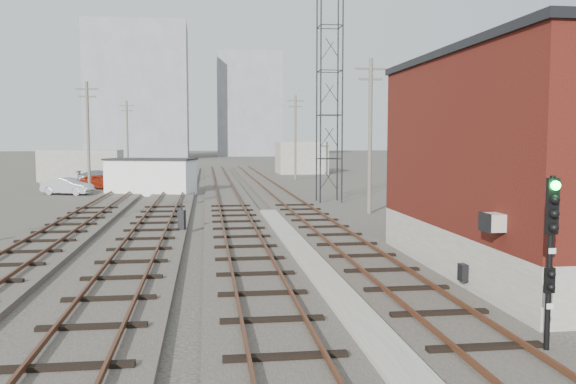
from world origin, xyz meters
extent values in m
plane|color=#282621|center=(0.00, 60.00, 0.00)|extent=(320.00, 320.00, 0.00)
cube|color=#332D28|center=(2.50, 39.00, 0.10)|extent=(3.20, 90.00, 0.20)
cube|color=#4C2816|center=(1.78, 39.00, 0.33)|extent=(0.07, 90.00, 0.12)
cube|color=#4C2816|center=(3.22, 39.00, 0.33)|extent=(0.07, 90.00, 0.12)
cube|color=#332D28|center=(-1.50, 39.00, 0.10)|extent=(3.20, 90.00, 0.20)
cube|color=#4C2816|center=(-2.22, 39.00, 0.33)|extent=(0.07, 90.00, 0.12)
cube|color=#4C2816|center=(-0.78, 39.00, 0.33)|extent=(0.07, 90.00, 0.12)
cube|color=#332D28|center=(-5.50, 39.00, 0.10)|extent=(3.20, 90.00, 0.20)
cube|color=#4C2816|center=(-6.22, 39.00, 0.33)|extent=(0.07, 90.00, 0.12)
cube|color=#4C2816|center=(-4.78, 39.00, 0.33)|extent=(0.07, 90.00, 0.12)
cube|color=#332D28|center=(-9.50, 39.00, 0.10)|extent=(3.20, 90.00, 0.20)
cube|color=#4C2816|center=(-10.22, 39.00, 0.33)|extent=(0.07, 90.00, 0.12)
cube|color=#4C2816|center=(-8.78, 39.00, 0.33)|extent=(0.07, 90.00, 0.12)
cube|color=gray|center=(0.50, 14.00, 0.13)|extent=(0.90, 28.00, 0.26)
cube|color=gray|center=(7.50, 12.00, 0.75)|extent=(6.00, 12.00, 1.50)
cube|color=#511E13|center=(7.50, 12.00, 4.25)|extent=(6.00, 12.00, 5.50)
cube|color=black|center=(7.50, 12.00, 7.10)|extent=(6.20, 12.20, 0.25)
cube|color=beige|center=(4.28, 8.00, 2.25)|extent=(0.45, 0.62, 0.45)
cube|color=black|center=(4.40, 10.00, 0.50)|extent=(0.20, 0.35, 0.50)
cylinder|color=black|center=(4.75, 34.25, 7.50)|extent=(0.10, 0.10, 15.00)
cylinder|color=black|center=(6.25, 34.25, 7.50)|extent=(0.10, 0.10, 15.00)
cylinder|color=black|center=(4.75, 35.75, 7.50)|extent=(0.10, 0.10, 15.00)
cylinder|color=black|center=(6.25, 35.75, 7.50)|extent=(0.10, 0.10, 15.00)
cylinder|color=#595147|center=(-12.50, 45.00, 4.50)|extent=(0.24, 0.24, 9.00)
cube|color=#595147|center=(-12.50, 45.00, 8.40)|extent=(1.80, 0.12, 0.12)
cube|color=#595147|center=(-12.50, 45.00, 7.80)|extent=(1.40, 0.12, 0.12)
cylinder|color=#595147|center=(-12.50, 70.00, 4.50)|extent=(0.24, 0.24, 9.00)
cube|color=#595147|center=(-12.50, 70.00, 8.40)|extent=(1.80, 0.12, 0.12)
cube|color=#595147|center=(-12.50, 70.00, 7.80)|extent=(1.40, 0.12, 0.12)
cylinder|color=#595147|center=(6.50, 28.00, 4.50)|extent=(0.24, 0.24, 9.00)
cube|color=#595147|center=(6.50, 28.00, 8.40)|extent=(1.80, 0.12, 0.12)
cube|color=#595147|center=(6.50, 28.00, 7.80)|extent=(1.40, 0.12, 0.12)
cylinder|color=#595147|center=(6.50, 58.00, 4.50)|extent=(0.24, 0.24, 9.00)
cube|color=#595147|center=(6.50, 58.00, 8.40)|extent=(1.80, 0.12, 0.12)
cube|color=#595147|center=(6.50, 58.00, 7.80)|extent=(1.40, 0.12, 0.12)
cube|color=gray|center=(-18.00, 135.00, 15.00)|extent=(22.00, 14.00, 30.00)
cube|color=gray|center=(8.00, 150.00, 13.00)|extent=(16.00, 12.00, 26.00)
cube|color=gray|center=(-16.00, 60.00, 1.60)|extent=(8.00, 5.00, 3.20)
cube|color=gray|center=(9.00, 70.00, 2.00)|extent=(6.00, 6.00, 4.00)
cube|color=gray|center=(3.70, 4.41, 0.05)|extent=(0.40, 0.40, 0.10)
cylinder|color=black|center=(3.70, 4.41, 1.83)|extent=(0.11, 0.11, 3.66)
cube|color=black|center=(3.70, 4.39, 3.07)|extent=(0.24, 0.10, 1.10)
sphere|color=#0CE533|center=(3.70, 4.30, 3.48)|extent=(0.18, 0.18, 0.18)
sphere|color=black|center=(3.70, 4.30, 3.20)|extent=(0.18, 0.18, 0.18)
sphere|color=black|center=(3.70, 4.30, 2.93)|extent=(0.18, 0.18, 0.18)
sphere|color=black|center=(3.70, 4.30, 2.66)|extent=(0.18, 0.18, 0.18)
cube|color=black|center=(3.70, 4.39, 1.60)|extent=(0.20, 0.09, 0.50)
cube|color=white|center=(3.70, 4.33, 2.20)|extent=(0.15, 0.02, 0.11)
cube|color=white|center=(3.70, 4.33, 1.10)|extent=(0.15, 0.02, 0.11)
cube|color=black|center=(-4.11, 21.67, 0.60)|extent=(0.38, 0.38, 1.00)
cylinder|color=black|center=(-4.11, 21.67, 1.25)|extent=(0.08, 0.08, 0.30)
cube|color=white|center=(-7.26, 41.80, 1.37)|extent=(7.09, 4.52, 2.74)
cube|color=black|center=(-7.26, 41.80, 2.79)|extent=(7.36, 4.79, 0.13)
imported|color=maroon|center=(-12.28, 48.08, 0.65)|extent=(4.11, 2.85, 1.30)
imported|color=#A5A8AD|center=(-13.78, 42.87, 0.67)|extent=(4.28, 2.75, 1.33)
imported|color=slate|center=(-13.38, 55.39, 0.64)|extent=(4.49, 2.07, 1.27)
camera|label=1|loc=(-2.96, -6.58, 4.37)|focal=38.00mm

